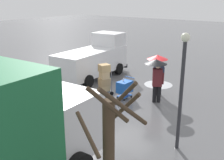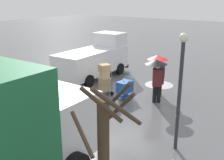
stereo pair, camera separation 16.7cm
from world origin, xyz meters
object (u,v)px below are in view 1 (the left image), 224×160
object	(u,v)px
pedestrian_pink_side	(157,71)
street_lamp	(182,81)
shopping_cart_vendor	(125,87)
pedestrian_black_side	(158,65)
cargo_van_parked_right	(94,58)
hand_dolly_boxes	(104,78)

from	to	relation	value
pedestrian_pink_side	street_lamp	size ratio (longest dim) A/B	0.56
shopping_cart_vendor	pedestrian_pink_side	size ratio (longest dim) A/B	0.49
shopping_cart_vendor	pedestrian_black_side	distance (m)	2.01
shopping_cart_vendor	pedestrian_black_side	world-z (taller)	pedestrian_black_side
pedestrian_pink_side	street_lamp	world-z (taller)	street_lamp
street_lamp	cargo_van_parked_right	bearing A→B (deg)	-32.26
cargo_van_parked_right	street_lamp	world-z (taller)	street_lamp
cargo_van_parked_right	hand_dolly_boxes	bearing A→B (deg)	138.81
cargo_van_parked_right	pedestrian_black_side	xyz separation A→B (m)	(-4.70, 0.62, 0.39)
cargo_van_parked_right	pedestrian_pink_side	distance (m)	5.35
shopping_cart_vendor	hand_dolly_boxes	size ratio (longest dim) A/B	0.64
pedestrian_black_side	cargo_van_parked_right	bearing A→B (deg)	-7.54
shopping_cart_vendor	cargo_van_parked_right	bearing A→B (deg)	-28.90
cargo_van_parked_right	shopping_cart_vendor	bearing A→B (deg)	151.10
cargo_van_parked_right	shopping_cart_vendor	xyz separation A→B (m)	(-3.63, 2.01, -0.61)
shopping_cart_vendor	street_lamp	size ratio (longest dim) A/B	0.27
hand_dolly_boxes	pedestrian_pink_side	size ratio (longest dim) A/B	0.75
hand_dolly_boxes	pedestrian_pink_side	bearing A→B (deg)	-165.61
pedestrian_pink_side	shopping_cart_vendor	bearing A→B (deg)	16.83
hand_dolly_boxes	pedestrian_black_side	distance (m)	2.77
shopping_cart_vendor	hand_dolly_boxes	distance (m)	1.17
shopping_cart_vendor	pedestrian_pink_side	world-z (taller)	pedestrian_pink_side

